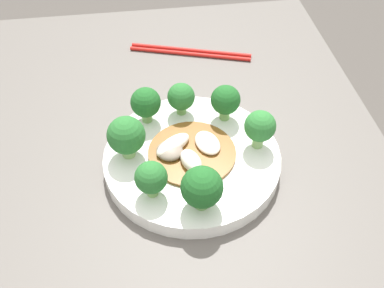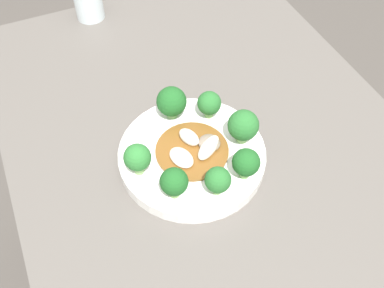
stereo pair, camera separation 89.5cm
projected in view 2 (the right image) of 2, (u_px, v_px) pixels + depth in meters
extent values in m
cube|color=#5B5651|center=(204.00, 234.00, 1.10)|extent=(0.97, 0.70, 0.75)
cylinder|color=white|center=(192.00, 156.00, 0.77)|extent=(0.25, 0.25, 0.02)
cylinder|color=#7AAD5B|center=(217.00, 189.00, 0.70)|extent=(0.01, 0.01, 0.02)
sphere|color=#286B2D|center=(218.00, 180.00, 0.68)|extent=(0.04, 0.04, 0.04)
cylinder|color=#70A356|center=(172.00, 113.00, 0.80)|extent=(0.02, 0.02, 0.01)
sphere|color=#1E5B23|center=(171.00, 102.00, 0.78)|extent=(0.05, 0.05, 0.05)
cylinder|color=#70A356|center=(245.00, 172.00, 0.72)|extent=(0.02, 0.02, 0.02)
sphere|color=#1E5B23|center=(246.00, 162.00, 0.70)|extent=(0.04, 0.04, 0.04)
cylinder|color=#7AAD5B|center=(175.00, 191.00, 0.70)|extent=(0.02, 0.02, 0.02)
sphere|color=#1E5B23|center=(174.00, 182.00, 0.67)|extent=(0.04, 0.04, 0.04)
cylinder|color=#7AAD5B|center=(209.00, 113.00, 0.80)|extent=(0.01, 0.01, 0.02)
sphere|color=#286B2D|center=(209.00, 103.00, 0.78)|extent=(0.04, 0.04, 0.04)
cylinder|color=#89B76B|center=(139.00, 168.00, 0.72)|extent=(0.02, 0.02, 0.02)
sphere|color=#2D7533|center=(137.00, 157.00, 0.70)|extent=(0.04, 0.04, 0.04)
cylinder|color=#89B76B|center=(242.00, 137.00, 0.77)|extent=(0.02, 0.02, 0.02)
sphere|color=#286B2D|center=(243.00, 125.00, 0.74)|extent=(0.05, 0.05, 0.05)
cylinder|color=brown|center=(192.00, 151.00, 0.75)|extent=(0.12, 0.12, 0.00)
ellipsoid|color=gray|center=(209.00, 143.00, 0.76)|extent=(0.05, 0.05, 0.02)
ellipsoid|color=silver|center=(209.00, 148.00, 0.75)|extent=(0.05, 0.06, 0.02)
ellipsoid|color=silver|center=(189.00, 137.00, 0.76)|extent=(0.05, 0.04, 0.02)
ellipsoid|color=beige|center=(181.00, 157.00, 0.74)|extent=(0.06, 0.04, 0.01)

